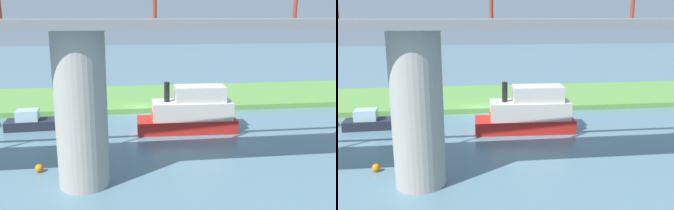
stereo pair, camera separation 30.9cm
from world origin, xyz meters
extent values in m
plane|color=slate|center=(0.00, 0.00, 0.00)|extent=(160.00, 160.00, 0.00)
cube|color=#5B9342|center=(0.00, -6.00, 0.25)|extent=(80.00, 12.00, 0.50)
cylinder|color=#9E998E|center=(4.35, 15.23, 4.38)|extent=(2.84, 2.84, 8.75)
cube|color=slate|center=(4.35, 15.23, 9.00)|extent=(60.20, 4.00, 0.50)
cylinder|color=#2D334C|center=(4.76, -1.19, 0.78)|extent=(0.29, 0.29, 0.55)
cylinder|color=gold|center=(4.76, -1.19, 1.35)|extent=(0.49, 0.49, 0.60)
sphere|color=tan|center=(4.76, -1.19, 1.77)|extent=(0.24, 0.24, 0.24)
cylinder|color=brown|center=(-6.13, -0.57, 0.98)|extent=(0.20, 0.20, 0.96)
cube|color=red|center=(-3.25, 6.05, 0.54)|extent=(8.22, 3.08, 1.08)
cube|color=beige|center=(-3.70, 6.07, 1.80)|extent=(6.59, 2.73, 1.44)
cube|color=beige|center=(-4.33, 6.10, 3.15)|extent=(4.14, 2.24, 1.26)
cylinder|color=black|center=(-1.63, 5.97, 3.33)|extent=(0.45, 0.45, 1.62)
cube|color=#D84C2D|center=(-1.09, 5.94, 1.49)|extent=(1.52, 1.69, 0.81)
cube|color=#1E232D|center=(9.19, 3.71, 0.39)|extent=(5.04, 1.96, 0.77)
cube|color=silver|center=(9.86, 3.73, 1.22)|extent=(1.85, 1.48, 0.89)
sphere|color=orange|center=(7.28, 13.11, 0.25)|extent=(0.50, 0.50, 0.50)
camera|label=1|loc=(2.40, 35.96, 9.61)|focal=40.93mm
camera|label=2|loc=(2.09, 36.00, 9.61)|focal=40.93mm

